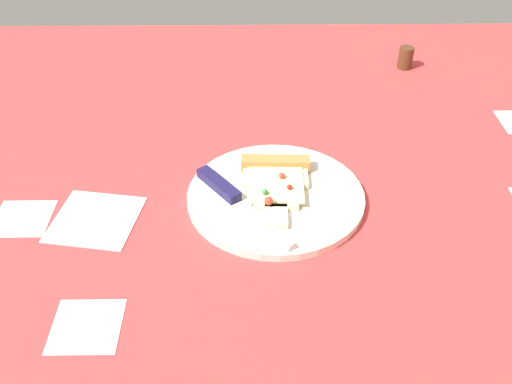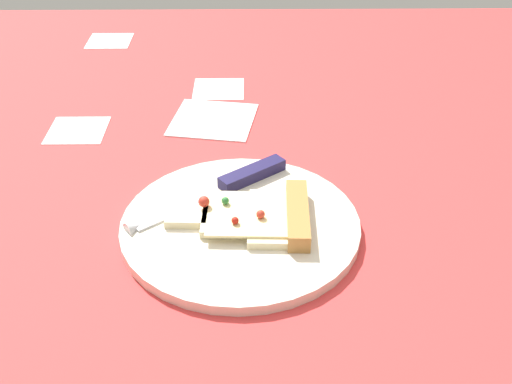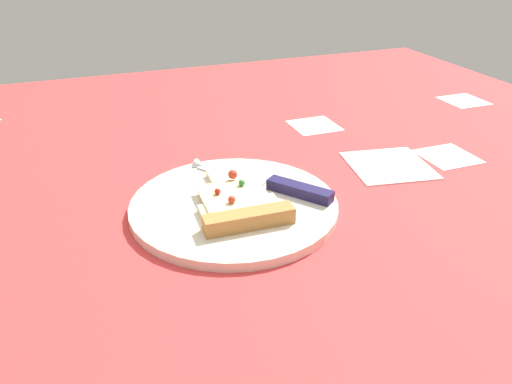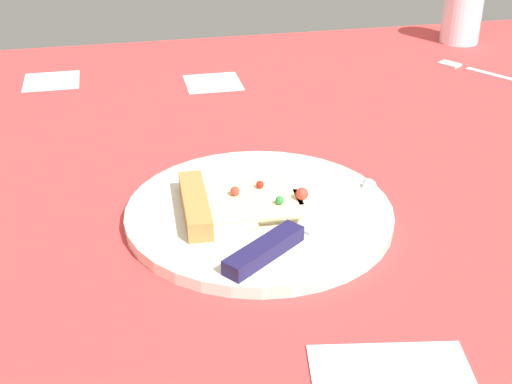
{
  "view_description": "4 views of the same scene",
  "coord_description": "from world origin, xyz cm",
  "px_view_note": "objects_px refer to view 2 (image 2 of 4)",
  "views": [
    {
      "loc": [
        3.27,
        -72.42,
        59.59
      ],
      "look_at": [
        4.28,
        1.45,
        1.98
      ],
      "focal_mm": 39.98,
      "sensor_mm": 36.0,
      "label": 1
    },
    {
      "loc": [
        66.89,
        3.09,
        46.51
      ],
      "look_at": [
        5.45,
        3.81,
        4.2
      ],
      "focal_mm": 42.57,
      "sensor_mm": 36.0,
      "label": 2
    },
    {
      "loc": [
        26.49,
        60.96,
        36.22
      ],
      "look_at": [
        4.35,
        2.2,
        2.44
      ],
      "focal_mm": 35.26,
      "sensor_mm": 36.0,
      "label": 3
    },
    {
      "loc": [
        -58.07,
        16.16,
        39.94
      ],
      "look_at": [
        10.22,
        1.63,
        1.93
      ],
      "focal_mm": 49.49,
      "sensor_mm": 36.0,
      "label": 4
    }
  ],
  "objects_px": {
    "plate": "(240,225)",
    "knife": "(225,186)",
    "napkin": "(213,119)",
    "pizza_slice": "(261,216)"
  },
  "relations": [
    {
      "from": "knife",
      "to": "napkin",
      "type": "height_order",
      "value": "knife"
    },
    {
      "from": "plate",
      "to": "napkin",
      "type": "distance_m",
      "value": 0.29
    },
    {
      "from": "knife",
      "to": "napkin",
      "type": "relative_size",
      "value": 1.57
    },
    {
      "from": "pizza_slice",
      "to": "napkin",
      "type": "height_order",
      "value": "pizza_slice"
    },
    {
      "from": "pizza_slice",
      "to": "napkin",
      "type": "xyz_separation_m",
      "value": [
        -0.29,
        -0.07,
        -0.02
      ]
    },
    {
      "from": "plate",
      "to": "pizza_slice",
      "type": "distance_m",
      "value": 0.03
    },
    {
      "from": "plate",
      "to": "knife",
      "type": "distance_m",
      "value": 0.07
    },
    {
      "from": "knife",
      "to": "napkin",
      "type": "bearing_deg",
      "value": -30.6
    },
    {
      "from": "plate",
      "to": "knife",
      "type": "bearing_deg",
      "value": -162.78
    },
    {
      "from": "plate",
      "to": "knife",
      "type": "height_order",
      "value": "knife"
    }
  ]
}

